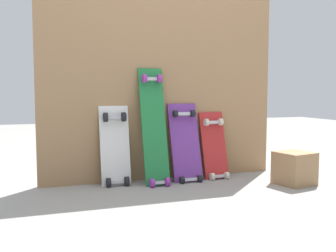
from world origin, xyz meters
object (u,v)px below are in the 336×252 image
skateboard_purple (186,147)px  skateboard_red (215,149)px  skateboard_white (115,149)px  wooden_crate (294,168)px  skateboard_green (154,130)px

skateboard_purple → skateboard_red: (0.26, 0.01, -0.04)m
skateboard_white → skateboard_purple: (0.56, -0.04, -0.00)m
skateboard_white → wooden_crate: 1.36m
skateboard_purple → skateboard_red: 0.26m
skateboard_white → skateboard_green: size_ratio=0.69×
skateboard_green → skateboard_red: 0.56m
skateboard_green → skateboard_purple: bearing=4.0°
skateboard_white → skateboard_purple: bearing=-4.0°
skateboard_red → wooden_crate: size_ratio=2.43×
skateboard_red → skateboard_purple: bearing=-177.0°
skateboard_purple → skateboard_red: size_ratio=1.13×
skateboard_white → skateboard_purple: 0.56m
skateboard_purple → skateboard_red: bearing=3.0°
skateboard_red → wooden_crate: bearing=-42.5°
skateboard_white → skateboard_red: size_ratio=1.09×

